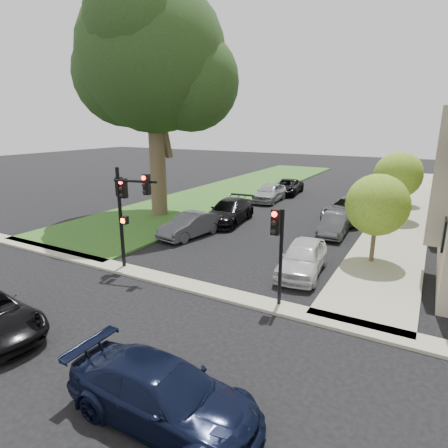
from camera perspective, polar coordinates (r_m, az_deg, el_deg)
The scene contains 20 objects.
ground at distance 14.46m, azimuth -9.97°, elevation -12.28°, with size 140.00×140.00×0.00m, color black.
grass_strip at distance 38.55m, azimuth 2.17°, elevation 5.41°, with size 8.00×44.00×0.12m, color #2D5119.
sidewalk_right at distance 34.48m, azimuth 26.16°, elevation 2.68°, with size 3.50×44.00×0.12m, color #A5A387.
sidewalk_cross at distance 15.86m, azimuth -5.38°, elevation -9.28°, with size 60.00×1.00×0.12m, color #A5A387.
eucalyptus at distance 27.55m, azimuth -10.92°, elevation 23.58°, with size 11.11×10.08×15.73m.
small_tree_a at distance 18.88m, azimuth 22.31°, elevation 2.70°, with size 2.90×2.90×4.36m.
small_tree_b at distance 28.16m, azimuth 24.95°, elevation 6.72°, with size 3.15×3.15×4.73m.
small_tree_c at distance 33.69m, azimuth 25.73°, elevation 7.26°, with size 2.83×2.83×4.24m.
traffic_signal_main at distance 17.15m, azimuth -14.70°, elevation 3.44°, with size 2.32×0.68×4.74m.
traffic_signal_secondary at distance 13.45m, azimuth 8.23°, elevation -2.38°, with size 0.47×0.38×3.72m.
car_cross_far at distance 9.39m, azimuth -9.31°, elevation -24.13°, with size 1.96×4.81×1.40m, color black.
car_parked_0 at distance 17.24m, azimuth 11.88°, elevation -5.02°, with size 1.78×4.42×1.51m, color silver.
car_parked_1 at distance 23.55m, azimuth 16.47°, elevation -0.08°, with size 1.39×3.99×1.31m, color #3F4247.
car_parked_2 at distance 27.45m, azimuth 18.41°, elevation 2.16°, with size 2.62×5.67×1.58m, color #3F4247.
car_parked_3 at distance 35.92m, azimuth 21.57°, elevation 4.72°, with size 1.73×4.29×1.46m, color maroon.
car_parked_4 at distance 41.93m, azimuth 22.58°, elevation 5.86°, with size 1.79×4.41×1.28m, color #999BA0.
car_parked_5 at distance 22.36m, azimuth -5.12°, elevation -0.17°, with size 1.50×4.31×1.42m, color #3F4247.
car_parked_6 at distance 25.44m, azimuth 0.79°, elevation 1.96°, with size 2.20×5.42×1.57m, color black.
car_parked_7 at distance 32.57m, azimuth 6.95°, elevation 4.82°, with size 1.89×4.70×1.60m, color #999BA0.
car_parked_8 at distance 36.35m, azimuth 9.56°, elevation 5.64°, with size 2.32×5.03×1.40m, color black.
Camera 1 is at (8.31, -9.81, 6.62)m, focal length 30.00 mm.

